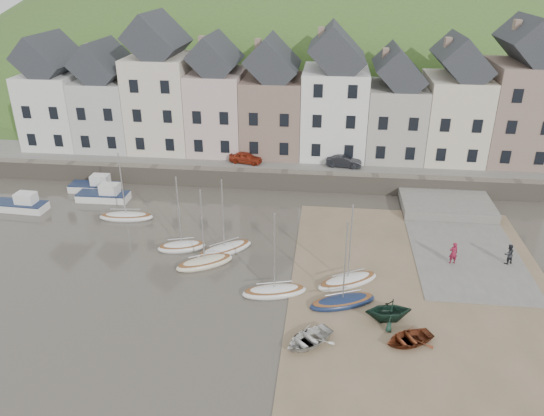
# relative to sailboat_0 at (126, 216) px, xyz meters

# --- Properties ---
(ground) EXTENTS (160.00, 160.00, 0.00)m
(ground) POSITION_rel_sailboat_0_xyz_m (13.11, -8.65, -0.26)
(ground) COLOR #4A443A
(ground) RESTS_ON ground
(quay_land) EXTENTS (90.00, 30.00, 1.50)m
(quay_land) POSITION_rel_sailboat_0_xyz_m (13.11, 23.35, 0.49)
(quay_land) COLOR #3F5D25
(quay_land) RESTS_ON ground
(quay_street) EXTENTS (70.00, 7.00, 0.10)m
(quay_street) POSITION_rel_sailboat_0_xyz_m (13.11, 11.85, 1.29)
(quay_street) COLOR slate
(quay_street) RESTS_ON quay_land
(seawall) EXTENTS (70.00, 1.20, 1.80)m
(seawall) POSITION_rel_sailboat_0_xyz_m (13.11, 8.35, 0.64)
(seawall) COLOR slate
(seawall) RESTS_ON ground
(beach) EXTENTS (18.00, 26.00, 0.06)m
(beach) POSITION_rel_sailboat_0_xyz_m (24.11, -8.65, -0.23)
(beach) COLOR brown
(beach) RESTS_ON ground
(slipway) EXTENTS (8.00, 18.00, 0.12)m
(slipway) POSITION_rel_sailboat_0_xyz_m (28.11, -0.65, -0.20)
(slipway) COLOR slate
(slipway) RESTS_ON ground
(hillside) EXTENTS (134.40, 84.00, 84.00)m
(hillside) POSITION_rel_sailboat_0_xyz_m (8.12, 51.34, -18.25)
(hillside) COLOR #3F5D25
(hillside) RESTS_ON ground
(townhouse_terrace) EXTENTS (61.05, 8.00, 13.93)m
(townhouse_terrace) POSITION_rel_sailboat_0_xyz_m (14.87, 15.35, 7.06)
(townhouse_terrace) COLOR silver
(townhouse_terrace) RESTS_ON quay_land
(sailboat_0) EXTENTS (4.85, 1.98, 6.32)m
(sailboat_0) POSITION_rel_sailboat_0_xyz_m (0.00, 0.00, 0.00)
(sailboat_0) COLOR white
(sailboat_0) RESTS_ON ground
(sailboat_1) EXTENTS (3.99, 2.52, 6.32)m
(sailboat_1) POSITION_rel_sailboat_0_xyz_m (6.23, -4.65, 0.01)
(sailboat_1) COLOR white
(sailboat_1) RESTS_ON ground
(sailboat_2) EXTENTS (4.51, 3.55, 6.32)m
(sailboat_2) POSITION_rel_sailboat_0_xyz_m (8.57, -6.81, 0.00)
(sailboat_2) COLOR beige
(sailboat_2) RESTS_ON ground
(sailboat_3) EXTENTS (4.58, 4.18, 6.32)m
(sailboat_3) POSITION_rel_sailboat_0_xyz_m (9.66, -4.76, 0.00)
(sailboat_3) COLOR white
(sailboat_3) RESTS_ON ground
(sailboat_4) EXTENTS (4.64, 2.59, 6.32)m
(sailboat_4) POSITION_rel_sailboat_0_xyz_m (14.09, -9.94, 0.00)
(sailboat_4) COLOR white
(sailboat_4) RESTS_ON ground
(sailboat_5) EXTENTS (4.78, 3.13, 6.32)m
(sailboat_5) POSITION_rel_sailboat_0_xyz_m (18.66, -10.63, 0.00)
(sailboat_5) COLOR #162344
(sailboat_5) RESTS_ON ground
(sailboat_6) EXTENTS (4.77, 3.62, 6.32)m
(sailboat_6) POSITION_rel_sailboat_0_xyz_m (19.04, -8.12, 0.00)
(sailboat_6) COLOR white
(sailboat_6) RESTS_ON ground
(motorboat_0) EXTENTS (4.85, 1.81, 1.70)m
(motorboat_0) POSITION_rel_sailboat_0_xyz_m (-3.38, 3.57, 0.32)
(motorboat_0) COLOR white
(motorboat_0) RESTS_ON ground
(motorboat_1) EXTENTS (5.02, 2.02, 1.70)m
(motorboat_1) POSITION_rel_sailboat_0_xyz_m (-10.03, 0.68, 0.32)
(motorboat_1) COLOR white
(motorboat_1) RESTS_ON ground
(motorboat_2) EXTENTS (4.80, 1.83, 1.70)m
(motorboat_2) POSITION_rel_sailboat_0_xyz_m (-5.15, 5.65, 0.32)
(motorboat_2) COLOR white
(motorboat_2) RESTS_ON ground
(rowboat_white) EXTENTS (3.92, 3.90, 0.67)m
(rowboat_white) POSITION_rel_sailboat_0_xyz_m (16.61, -14.80, 0.13)
(rowboat_white) COLOR silver
(rowboat_white) RESTS_ON beach
(rowboat_green) EXTENTS (3.35, 3.03, 1.54)m
(rowboat_green) POSITION_rel_sailboat_0_xyz_m (21.46, -12.03, 0.57)
(rowboat_green) COLOR #142F23
(rowboat_green) RESTS_ON beach
(rowboat_red) EXTENTS (3.64, 3.27, 0.62)m
(rowboat_red) POSITION_rel_sailboat_0_xyz_m (22.48, -14.07, 0.11)
(rowboat_red) COLOR maroon
(rowboat_red) RESTS_ON beach
(person_red) EXTENTS (0.70, 0.53, 1.72)m
(person_red) POSITION_rel_sailboat_0_xyz_m (26.78, -4.62, 0.72)
(person_red) COLOR maroon
(person_red) RESTS_ON slipway
(person_dark) EXTENTS (0.94, 0.85, 1.57)m
(person_dark) POSITION_rel_sailboat_0_xyz_m (30.83, -4.19, 0.64)
(person_dark) COLOR #222428
(person_dark) RESTS_ON slipway
(car_left) EXTENTS (3.60, 2.06, 1.15)m
(car_left) POSITION_rel_sailboat_0_xyz_m (8.87, 10.85, 1.91)
(car_left) COLOR maroon
(car_left) RESTS_ON quay_street
(car_right) EXTENTS (3.62, 1.62, 1.15)m
(car_right) POSITION_rel_sailboat_0_xyz_m (18.87, 10.85, 1.91)
(car_right) COLOR black
(car_right) RESTS_ON quay_street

